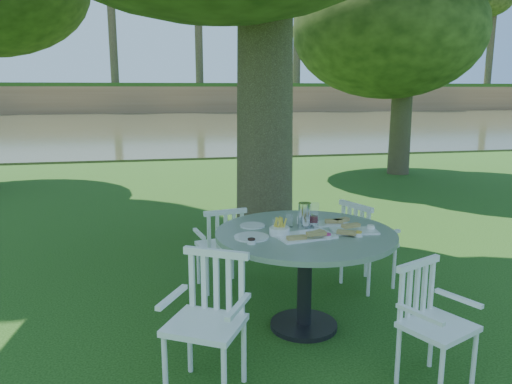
# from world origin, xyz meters

# --- Properties ---
(ground) EXTENTS (140.00, 140.00, 0.00)m
(ground) POSITION_xyz_m (0.00, 0.00, 0.00)
(ground) COLOR #12390C
(ground) RESTS_ON ground
(table) EXTENTS (1.46, 1.46, 0.83)m
(table) POSITION_xyz_m (0.08, -1.36, 0.68)
(table) COLOR black
(table) RESTS_ON ground
(chair_ne) EXTENTS (0.54, 0.56, 0.88)m
(chair_ne) POSITION_xyz_m (0.90, -0.66, 0.52)
(chair_ne) COLOR white
(chair_ne) RESTS_ON ground
(chair_nw) EXTENTS (0.49, 0.46, 0.84)m
(chair_nw) POSITION_xyz_m (-0.46, -0.43, 0.49)
(chair_nw) COLOR white
(chair_nw) RESTS_ON ground
(chair_sw) EXTENTS (0.62, 0.60, 0.91)m
(chair_sw) POSITION_xyz_m (-0.77, -2.02, 0.54)
(chair_sw) COLOR white
(chair_sw) RESTS_ON ground
(chair_se) EXTENTS (0.54, 0.53, 0.83)m
(chair_se) POSITION_xyz_m (0.66, -2.28, 0.49)
(chair_se) COLOR white
(chair_se) RESTS_ON ground
(tableware) EXTENTS (1.18, 0.67, 0.21)m
(tableware) POSITION_xyz_m (0.07, -1.33, 0.88)
(tableware) COLOR white
(tableware) RESTS_ON table
(river) EXTENTS (100.00, 28.00, 0.12)m
(river) POSITION_xyz_m (0.00, 23.00, 0.00)
(river) COLOR #3A3C23
(river) RESTS_ON ground
(far_bank) EXTENTS (100.00, 18.00, 15.20)m
(far_bank) POSITION_xyz_m (0.28, 41.12, 7.25)
(far_bank) COLOR olive
(far_bank) RESTS_ON ground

